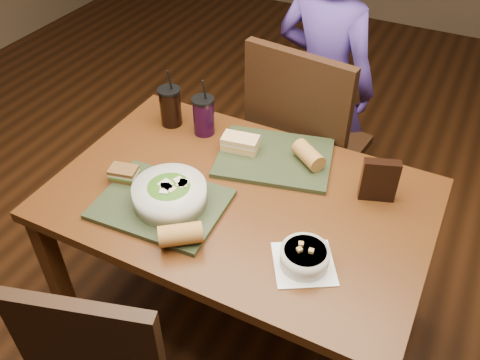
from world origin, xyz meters
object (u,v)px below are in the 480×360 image
cup_cola (170,106)px  chair_far (302,141)px  baguette_near (180,234)px  tray_near (161,204)px  sandwich_near (124,173)px  dining_table (240,214)px  baguette_far (308,155)px  tray_far (274,158)px  sandwich_far (240,143)px  salad_bowl (170,193)px  diner (323,83)px  soup_bowl (305,257)px  cup_berry (204,116)px  chip_bag (379,180)px

cup_cola → chair_far: bearing=35.3°
baguette_near → tray_near: bearing=142.0°
baguette_near → cup_cola: size_ratio=0.54×
tray_near → sandwich_near: (-0.18, 0.05, 0.03)m
dining_table → baguette_far: 0.33m
tray_far → sandwich_far: 0.14m
salad_bowl → tray_far: bearing=62.1°
baguette_far → cup_cola: cup_cola is taller
sandwich_near → diner: bearing=70.6°
tray_far → soup_bowl: size_ratio=1.70×
salad_bowl → chair_far: bearing=75.7°
sandwich_near → sandwich_far: 0.45m
baguette_near → cup_berry: 0.62m
sandwich_near → tray_near: bearing=-14.4°
dining_table → baguette_near: size_ratio=9.66×
baguette_near → tray_far: bearing=81.2°
chair_far → baguette_near: bearing=-94.2°
dining_table → cup_berry: size_ratio=5.36×
chair_far → diner: size_ratio=0.76×
chip_bag → soup_bowl: bearing=-125.2°
diner → baguette_near: diner is taller
sandwich_near → cup_berry: (0.10, 0.40, 0.04)m
dining_table → soup_bowl: bearing=-31.3°
diner → cup_berry: bearing=77.0°
sandwich_far → chip_bag: size_ratio=0.93×
tray_far → chair_far: bearing=92.8°
dining_table → tray_far: size_ratio=3.10×
diner → baguette_near: 1.23m
soup_bowl → sandwich_far: same height
tray_near → sandwich_far: 0.40m
chair_far → sandwich_far: 0.44m
sandwich_near → cup_berry: bearing=76.0°
diner → sandwich_far: diner is taller
tray_near → soup_bowl: bearing=-2.2°
dining_table → diner: size_ratio=0.92×
diner → sandwich_far: bearing=92.8°
soup_bowl → diner: bearing=106.6°
sandwich_near → chip_bag: chip_bag is taller
cup_cola → tray_far: bearing=-3.8°
salad_bowl → cup_cola: cup_cola is taller
sandwich_near → tray_far: bearing=40.4°
dining_table → sandwich_far: (-0.11, 0.22, 0.14)m
sandwich_near → cup_berry: size_ratio=0.45×
cup_berry → chip_bag: 0.73m
cup_cola → chip_bag: cup_cola is taller
dining_table → tray_far: bearing=84.0°
sandwich_near → salad_bowl: bearing=-8.8°
tray_far → chip_bag: bearing=-5.5°
soup_bowl → baguette_near: bearing=-164.4°
dining_table → chip_bag: size_ratio=8.20×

